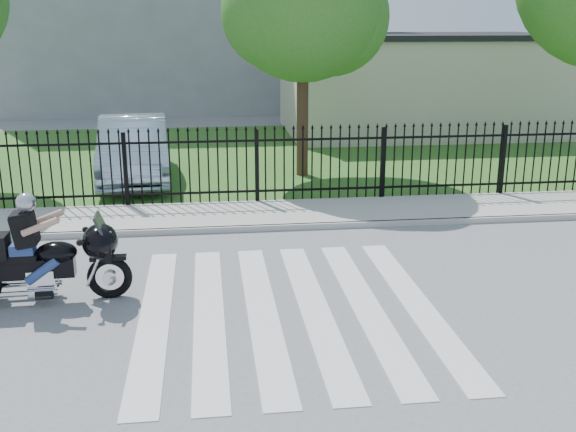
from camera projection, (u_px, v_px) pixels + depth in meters
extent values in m
plane|color=slate|center=(288.00, 310.00, 10.22)|extent=(120.00, 120.00, 0.00)
cube|color=#ADAAA3|center=(261.00, 215.00, 14.96)|extent=(40.00, 2.00, 0.12)
cube|color=#ADAAA3|center=(265.00, 228.00, 14.01)|extent=(40.00, 0.12, 0.12)
cube|color=#326121|center=(243.00, 156.00, 21.64)|extent=(40.00, 12.00, 0.02)
cube|color=black|center=(257.00, 191.00, 15.83)|extent=(26.00, 0.04, 0.05)
cube|color=black|center=(257.00, 140.00, 15.49)|extent=(26.00, 0.04, 0.05)
cylinder|color=#382316|center=(303.00, 101.00, 18.37)|extent=(0.32, 0.32, 4.16)
sphere|color=#2C7220|center=(303.00, 1.00, 17.64)|extent=(4.20, 4.20, 4.20)
cube|color=#BFB79F|center=(418.00, 86.00, 25.78)|extent=(10.00, 6.00, 3.50)
cube|color=black|center=(421.00, 36.00, 25.25)|extent=(10.20, 6.20, 0.20)
torus|color=black|center=(110.00, 277.00, 10.59)|extent=(0.71, 0.16, 0.70)
cube|color=black|center=(31.00, 268.00, 10.36)|extent=(1.33, 0.29, 0.31)
ellipsoid|color=black|center=(57.00, 252.00, 10.35)|extent=(0.64, 0.43, 0.34)
cube|color=black|center=(15.00, 257.00, 10.27)|extent=(0.67, 0.35, 0.10)
cube|color=silver|center=(42.00, 278.00, 10.43)|extent=(0.42, 0.32, 0.31)
ellipsoid|color=black|center=(100.00, 241.00, 10.41)|extent=(0.57, 0.75, 0.55)
cube|color=navy|center=(23.00, 249.00, 10.26)|extent=(0.36, 0.32, 0.18)
sphere|color=#ABACB2|center=(26.00, 202.00, 10.07)|extent=(0.30, 0.30, 0.30)
imported|color=#A8BED4|center=(134.00, 149.00, 18.19)|extent=(2.19, 5.24, 1.68)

